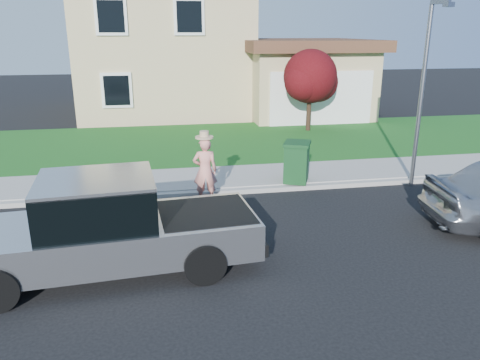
% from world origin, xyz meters
% --- Properties ---
extents(ground, '(80.00, 80.00, 0.00)m').
position_xyz_m(ground, '(0.00, 0.00, 0.00)').
color(ground, black).
rests_on(ground, ground).
extents(curb, '(40.00, 0.20, 0.12)m').
position_xyz_m(curb, '(1.00, 2.90, 0.06)').
color(curb, gray).
rests_on(curb, ground).
extents(sidewalk, '(40.00, 2.00, 0.15)m').
position_xyz_m(sidewalk, '(1.00, 4.00, 0.07)').
color(sidewalk, gray).
rests_on(sidewalk, ground).
extents(lawn, '(40.00, 7.00, 0.10)m').
position_xyz_m(lawn, '(1.00, 8.50, 0.05)').
color(lawn, '#154A17').
rests_on(lawn, ground).
extents(house, '(14.00, 11.30, 6.85)m').
position_xyz_m(house, '(1.31, 16.38, 3.17)').
color(house, tan).
rests_on(house, ground).
extents(pickup_truck, '(5.39, 2.22, 1.73)m').
position_xyz_m(pickup_truck, '(-1.54, -0.76, 0.81)').
color(pickup_truck, black).
rests_on(pickup_truck, ground).
extents(woman, '(0.62, 0.43, 1.79)m').
position_xyz_m(woman, '(0.50, 2.40, 0.85)').
color(woman, '#E88D7F').
rests_on(woman, ground).
extents(ornamental_tree, '(2.38, 2.15, 3.27)m').
position_xyz_m(ornamental_tree, '(5.62, 9.89, 2.19)').
color(ornamental_tree, black).
rests_on(ornamental_tree, lawn).
extents(trash_bin, '(0.92, 0.97, 1.09)m').
position_xyz_m(trash_bin, '(3.05, 3.18, 0.70)').
color(trash_bin, '#103C19').
rests_on(trash_bin, sidewalk).
extents(street_lamp, '(0.36, 0.62, 4.77)m').
position_xyz_m(street_lamp, '(6.23, 2.70, 2.72)').
color(street_lamp, slate).
rests_on(street_lamp, ground).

